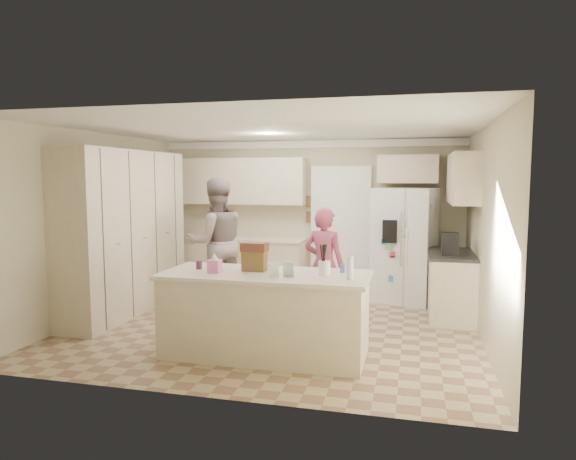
% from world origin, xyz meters
% --- Properties ---
extents(floor, '(5.20, 4.60, 0.02)m').
position_xyz_m(floor, '(0.00, 0.00, -0.01)').
color(floor, tan).
rests_on(floor, ground).
extents(ceiling, '(5.20, 4.60, 0.02)m').
position_xyz_m(ceiling, '(0.00, 0.00, 2.61)').
color(ceiling, white).
rests_on(ceiling, wall_back).
extents(wall_back, '(5.20, 0.02, 2.60)m').
position_xyz_m(wall_back, '(0.00, 2.31, 1.30)').
color(wall_back, '#BEB494').
rests_on(wall_back, ground).
extents(wall_front, '(5.20, 0.02, 2.60)m').
position_xyz_m(wall_front, '(0.00, -2.31, 1.30)').
color(wall_front, '#BEB494').
rests_on(wall_front, ground).
extents(wall_left, '(0.02, 4.60, 2.60)m').
position_xyz_m(wall_left, '(-2.61, 0.00, 1.30)').
color(wall_left, '#BEB494').
rests_on(wall_left, ground).
extents(wall_right, '(0.02, 4.60, 2.60)m').
position_xyz_m(wall_right, '(2.61, 0.00, 1.30)').
color(wall_right, '#BEB494').
rests_on(wall_right, ground).
extents(crown_back, '(5.20, 0.08, 0.12)m').
position_xyz_m(crown_back, '(0.00, 2.26, 2.53)').
color(crown_back, white).
rests_on(crown_back, wall_back).
extents(pantry_bank, '(0.60, 2.60, 2.35)m').
position_xyz_m(pantry_bank, '(-2.30, 0.20, 1.18)').
color(pantry_bank, beige).
rests_on(pantry_bank, floor).
extents(back_base_cab, '(2.20, 0.60, 0.88)m').
position_xyz_m(back_base_cab, '(-1.15, 2.00, 0.44)').
color(back_base_cab, beige).
rests_on(back_base_cab, floor).
extents(back_countertop, '(2.24, 0.63, 0.04)m').
position_xyz_m(back_countertop, '(-1.15, 1.99, 0.90)').
color(back_countertop, beige).
rests_on(back_countertop, back_base_cab).
extents(back_upper_cab, '(2.20, 0.35, 0.80)m').
position_xyz_m(back_upper_cab, '(-1.15, 2.12, 1.90)').
color(back_upper_cab, beige).
rests_on(back_upper_cab, wall_back).
extents(doorway_opening, '(0.90, 0.06, 2.10)m').
position_xyz_m(doorway_opening, '(0.55, 2.28, 1.05)').
color(doorway_opening, black).
rests_on(doorway_opening, floor).
extents(doorway_casing, '(1.02, 0.03, 2.22)m').
position_xyz_m(doorway_casing, '(0.55, 2.24, 1.05)').
color(doorway_casing, white).
rests_on(doorway_casing, floor).
extents(wall_frame_upper, '(0.15, 0.02, 0.20)m').
position_xyz_m(wall_frame_upper, '(0.02, 2.27, 1.55)').
color(wall_frame_upper, brown).
rests_on(wall_frame_upper, wall_back).
extents(wall_frame_lower, '(0.15, 0.02, 0.20)m').
position_xyz_m(wall_frame_lower, '(0.02, 2.27, 1.28)').
color(wall_frame_lower, brown).
rests_on(wall_frame_lower, wall_back).
extents(refrigerator, '(1.06, 0.92, 1.80)m').
position_xyz_m(refrigerator, '(1.64, 1.81, 0.90)').
color(refrigerator, white).
rests_on(refrigerator, floor).
extents(fridge_seam, '(0.02, 0.02, 1.78)m').
position_xyz_m(fridge_seam, '(1.64, 1.46, 0.90)').
color(fridge_seam, gray).
rests_on(fridge_seam, refrigerator).
extents(fridge_dispenser, '(0.22, 0.03, 0.35)m').
position_xyz_m(fridge_dispenser, '(1.42, 1.45, 1.15)').
color(fridge_dispenser, black).
rests_on(fridge_dispenser, refrigerator).
extents(fridge_handle_l, '(0.02, 0.02, 0.85)m').
position_xyz_m(fridge_handle_l, '(1.59, 1.44, 1.05)').
color(fridge_handle_l, silver).
rests_on(fridge_handle_l, refrigerator).
extents(fridge_handle_r, '(0.02, 0.02, 0.85)m').
position_xyz_m(fridge_handle_r, '(1.69, 1.44, 1.05)').
color(fridge_handle_r, silver).
rests_on(fridge_handle_r, refrigerator).
extents(over_fridge_cab, '(0.95, 0.35, 0.45)m').
position_xyz_m(over_fridge_cab, '(1.65, 2.12, 2.10)').
color(over_fridge_cab, beige).
rests_on(over_fridge_cab, wall_back).
extents(right_base_cab, '(0.60, 1.20, 0.88)m').
position_xyz_m(right_base_cab, '(2.30, 1.00, 0.44)').
color(right_base_cab, beige).
rests_on(right_base_cab, floor).
extents(right_countertop, '(0.63, 1.24, 0.04)m').
position_xyz_m(right_countertop, '(2.29, 1.00, 0.90)').
color(right_countertop, '#2D2B28').
rests_on(right_countertop, right_base_cab).
extents(right_upper_cab, '(0.35, 1.50, 0.70)m').
position_xyz_m(right_upper_cab, '(2.43, 1.20, 1.95)').
color(right_upper_cab, beige).
rests_on(right_upper_cab, wall_right).
extents(coffee_maker, '(0.22, 0.28, 0.30)m').
position_xyz_m(coffee_maker, '(2.25, 0.80, 1.07)').
color(coffee_maker, black).
rests_on(coffee_maker, right_countertop).
extents(island_base, '(2.20, 0.90, 0.88)m').
position_xyz_m(island_base, '(0.20, -1.10, 0.44)').
color(island_base, beige).
rests_on(island_base, floor).
extents(island_top, '(2.28, 0.96, 0.05)m').
position_xyz_m(island_top, '(0.20, -1.10, 0.90)').
color(island_top, beige).
rests_on(island_top, island_base).
extents(utensil_crock, '(0.13, 0.13, 0.15)m').
position_xyz_m(utensil_crock, '(0.85, -1.05, 1.00)').
color(utensil_crock, white).
rests_on(utensil_crock, island_top).
extents(tissue_box, '(0.13, 0.13, 0.14)m').
position_xyz_m(tissue_box, '(-0.35, -1.20, 1.00)').
color(tissue_box, pink).
rests_on(tissue_box, island_top).
extents(tissue_plume, '(0.08, 0.08, 0.08)m').
position_xyz_m(tissue_plume, '(-0.35, -1.20, 1.10)').
color(tissue_plume, white).
rests_on(tissue_plume, tissue_box).
extents(dollhouse_body, '(0.26, 0.18, 0.22)m').
position_xyz_m(dollhouse_body, '(0.05, -1.00, 1.04)').
color(dollhouse_body, brown).
rests_on(dollhouse_body, island_top).
extents(dollhouse_roof, '(0.28, 0.20, 0.10)m').
position_xyz_m(dollhouse_roof, '(0.05, -1.00, 1.20)').
color(dollhouse_roof, '#592D1E').
rests_on(dollhouse_roof, dollhouse_body).
extents(jam_jar, '(0.07, 0.07, 0.09)m').
position_xyz_m(jam_jar, '(-0.60, -1.05, 0.97)').
color(jam_jar, '#59263F').
rests_on(jam_jar, island_top).
extents(greeting_card_a, '(0.12, 0.06, 0.16)m').
position_xyz_m(greeting_card_a, '(0.35, -1.30, 1.01)').
color(greeting_card_a, white).
rests_on(greeting_card_a, island_top).
extents(greeting_card_b, '(0.12, 0.05, 0.16)m').
position_xyz_m(greeting_card_b, '(0.50, -1.25, 1.01)').
color(greeting_card_b, silver).
rests_on(greeting_card_b, island_top).
extents(water_bottle, '(0.07, 0.07, 0.24)m').
position_xyz_m(water_bottle, '(1.15, -1.25, 1.04)').
color(water_bottle, silver).
rests_on(water_bottle, island_top).
extents(shaker_salt, '(0.05, 0.05, 0.09)m').
position_xyz_m(shaker_salt, '(1.02, -0.88, 0.97)').
color(shaker_salt, '#355493').
rests_on(shaker_salt, island_top).
extents(shaker_pepper, '(0.05, 0.05, 0.09)m').
position_xyz_m(shaker_pepper, '(1.09, -0.88, 0.97)').
color(shaker_pepper, '#355493').
rests_on(shaker_pepper, island_top).
extents(teen_boy, '(1.21, 1.16, 1.96)m').
position_xyz_m(teen_boy, '(-1.13, 0.78, 0.98)').
color(teen_boy, gray).
rests_on(teen_boy, floor).
extents(teen_girl, '(0.64, 0.50, 1.57)m').
position_xyz_m(teen_girl, '(0.60, 0.35, 0.78)').
color(teen_girl, '#9E4252').
rests_on(teen_girl, floor).
extents(fridge_magnets, '(0.76, 0.02, 1.44)m').
position_xyz_m(fridge_magnets, '(1.64, 1.45, 0.90)').
color(fridge_magnets, tan).
rests_on(fridge_magnets, refrigerator).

